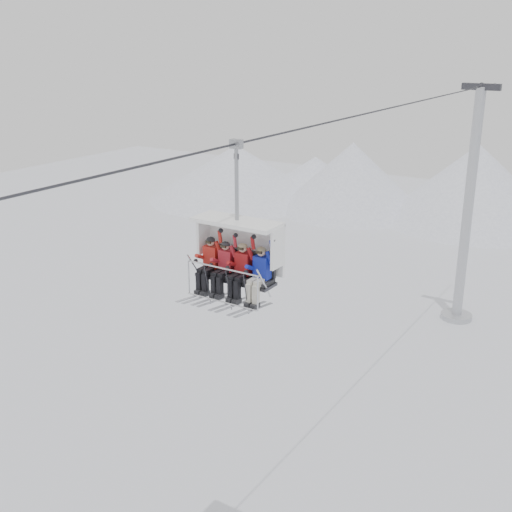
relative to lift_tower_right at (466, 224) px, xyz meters
The scene contains 8 objects.
ridgeline 20.33m from the lift_tower_right, 94.51° to the left, with size 72.00×21.00×7.00m.
lift_tower_right is the anchor object (origin of this frame).
haul_cable 23.25m from the lift_tower_right, 90.00° to the right, with size 0.06×0.06×50.00m, color #313136.
chairlift_carrier 23.28m from the lift_tower_right, 90.00° to the right, with size 2.30×1.17×3.98m.
skier_far_left 23.50m from the lift_tower_right, 91.89° to the right, with size 0.39×1.69×1.58m.
skier_center_left 23.49m from the lift_tower_right, 90.72° to the right, with size 0.38×1.69×1.52m.
skier_center_right 23.49m from the lift_tower_right, 89.41° to the right, with size 0.39×1.69×1.58m.
skier_far_right 23.50m from the lift_tower_right, 88.06° to the right, with size 0.39×1.69×1.58m.
Camera 1 is at (8.71, -13.63, 15.70)m, focal length 45.00 mm.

